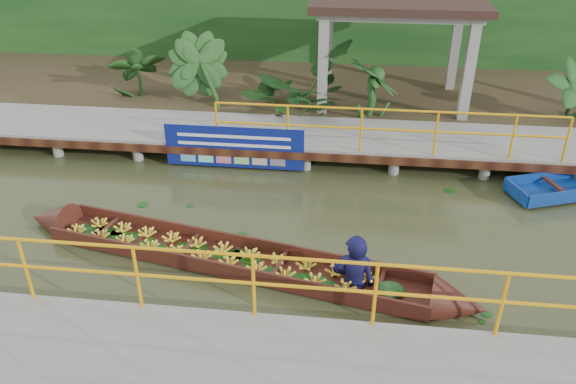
# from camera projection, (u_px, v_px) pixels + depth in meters

# --- Properties ---
(ground) EXTENTS (80.00, 80.00, 0.00)m
(ground) POSITION_uv_depth(u_px,v_px,m) (241.00, 229.00, 10.73)
(ground) COLOR #30371B
(ground) RESTS_ON ground
(land_strip) EXTENTS (30.00, 8.00, 0.45)m
(land_strip) POSITION_uv_depth(u_px,v_px,m) (287.00, 89.00, 17.11)
(land_strip) COLOR #342B1A
(land_strip) RESTS_ON ground
(far_dock) EXTENTS (16.00, 2.06, 1.66)m
(far_dock) POSITION_uv_depth(u_px,v_px,m) (268.00, 135.00, 13.46)
(far_dock) COLOR gray
(far_dock) RESTS_ON ground
(pavilion) EXTENTS (4.40, 3.00, 3.00)m
(pavilion) POSITION_uv_depth(u_px,v_px,m) (397.00, 13.00, 14.49)
(pavilion) COLOR gray
(pavilion) RESTS_ON ground
(foliage_backdrop) EXTENTS (30.00, 0.80, 4.00)m
(foliage_backdrop) POSITION_uv_depth(u_px,v_px,m) (296.00, 12.00, 18.39)
(foliage_backdrop) COLOR #133D15
(foliage_backdrop) RESTS_ON ground
(vendor_boat) EXTENTS (8.45, 2.56, 2.30)m
(vendor_boat) POSITION_uv_depth(u_px,v_px,m) (261.00, 254.00, 9.46)
(vendor_boat) COLOR #36140E
(vendor_boat) RESTS_ON ground
(blue_banner) EXTENTS (3.17, 0.04, 0.99)m
(blue_banner) POSITION_uv_depth(u_px,v_px,m) (234.00, 147.00, 12.66)
(blue_banner) COLOR navy
(blue_banner) RESTS_ON ground
(tropical_plants) EXTENTS (14.14, 1.14, 1.42)m
(tropical_plants) POSITION_uv_depth(u_px,v_px,m) (363.00, 86.00, 14.51)
(tropical_plants) COLOR #133D15
(tropical_plants) RESTS_ON ground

